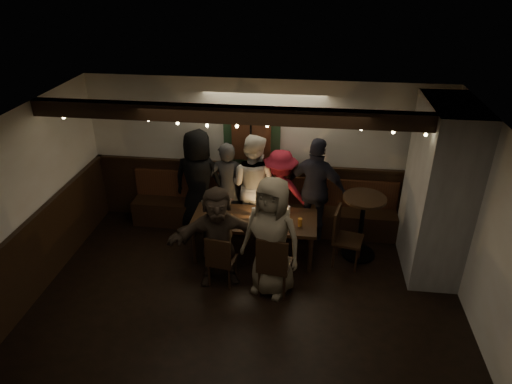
# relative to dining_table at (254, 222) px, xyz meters

# --- Properties ---
(room) EXTENTS (6.02, 5.01, 2.62)m
(room) POSITION_rel_dining_table_xyz_m (1.09, 0.02, 0.44)
(room) COLOR black
(room) RESTS_ON ground
(dining_table) EXTENTS (1.94, 0.83, 0.84)m
(dining_table) POSITION_rel_dining_table_xyz_m (0.00, 0.00, 0.00)
(dining_table) COLOR black
(dining_table) RESTS_ON ground
(chair_near_left) EXTENTS (0.43, 0.43, 0.84)m
(chair_near_left) POSITION_rel_dining_table_xyz_m (-0.39, -0.80, -0.16)
(chair_near_left) COLOR black
(chair_near_left) RESTS_ON ground
(chair_near_right) EXTENTS (0.50, 0.50, 0.98)m
(chair_near_right) POSITION_rel_dining_table_xyz_m (0.38, -0.92, -0.08)
(chair_near_right) COLOR black
(chair_near_right) RESTS_ON ground
(chair_end) EXTENTS (0.51, 0.51, 0.95)m
(chair_end) POSITION_rel_dining_table_xyz_m (1.37, -0.03, -0.10)
(chair_end) COLOR black
(chair_end) RESTS_ON ground
(high_top) EXTENTS (0.66, 0.66, 1.06)m
(high_top) POSITION_rel_dining_table_xyz_m (1.67, 0.23, 0.04)
(high_top) COLOR black
(high_top) RESTS_ON ground
(person_a) EXTENTS (0.95, 0.67, 1.81)m
(person_a) POSITION_rel_dining_table_xyz_m (-1.05, 0.75, 0.27)
(person_a) COLOR black
(person_a) RESTS_ON ground
(person_b) EXTENTS (0.61, 0.41, 1.63)m
(person_b) POSITION_rel_dining_table_xyz_m (-0.56, 0.75, 0.18)
(person_b) COLOR #282829
(person_b) RESTS_ON ground
(person_c) EXTENTS (1.03, 0.91, 1.78)m
(person_c) POSITION_rel_dining_table_xyz_m (-0.12, 0.78, 0.25)
(person_c) COLOR #BCB7AE
(person_c) RESTS_ON ground
(person_d) EXTENTS (1.03, 0.63, 1.55)m
(person_d) POSITION_rel_dining_table_xyz_m (0.34, 0.71, 0.14)
(person_d) COLOR maroon
(person_d) RESTS_ON ground
(person_e) EXTENTS (1.14, 0.77, 1.80)m
(person_e) POSITION_rel_dining_table_xyz_m (0.94, 0.67, 0.27)
(person_e) COLOR black
(person_e) RESTS_ON ground
(person_f) EXTENTS (1.50, 0.79, 1.55)m
(person_f) POSITION_rel_dining_table_xyz_m (-0.43, -0.69, 0.14)
(person_f) COLOR #2E241C
(person_f) RESTS_ON ground
(person_g) EXTENTS (1.02, 0.84, 1.79)m
(person_g) POSITION_rel_dining_table_xyz_m (0.34, -0.80, 0.26)
(person_g) COLOR #736752
(person_g) RESTS_ON ground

